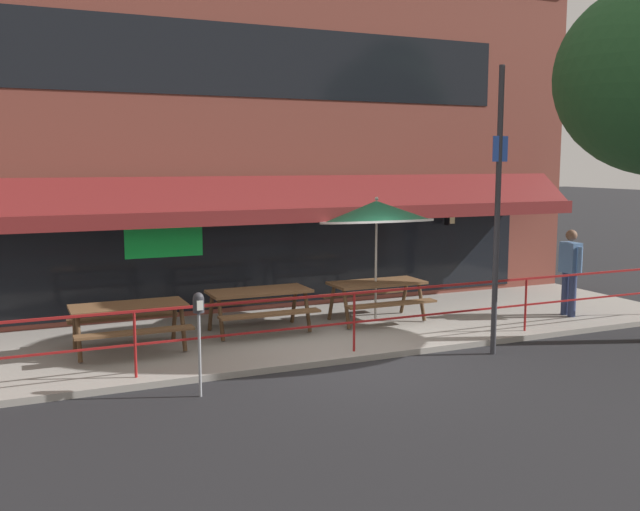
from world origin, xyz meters
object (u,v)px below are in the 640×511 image
(picnic_table_left, at_px, (129,314))
(street_sign_pole, at_px, (498,210))
(patio_umbrella_right, at_px, (376,212))
(parking_meter_near, at_px, (199,313))
(picnic_table_right, at_px, (377,290))
(pedestrian_walking, at_px, (570,268))
(picnic_table_centre, at_px, (259,299))

(picnic_table_left, xyz_separation_m, street_sign_pole, (5.47, -2.22, 1.66))
(patio_umbrella_right, distance_m, parking_meter_near, 5.06)
(picnic_table_left, relative_size, parking_meter_near, 1.27)
(street_sign_pole, bearing_deg, parking_meter_near, -178.35)
(picnic_table_right, distance_m, pedestrian_walking, 3.88)
(picnic_table_right, xyz_separation_m, patio_umbrella_right, (0.00, 0.05, 1.47))
(pedestrian_walking, bearing_deg, patio_umbrella_right, 162.54)
(picnic_table_centre, distance_m, pedestrian_walking, 6.17)
(picnic_table_centre, xyz_separation_m, picnic_table_right, (2.34, -0.08, 0.00))
(picnic_table_right, bearing_deg, street_sign_pole, -72.75)
(picnic_table_right, relative_size, street_sign_pole, 0.39)
(picnic_table_left, distance_m, street_sign_pole, 6.14)
(picnic_table_right, relative_size, pedestrian_walking, 1.05)
(picnic_table_right, relative_size, patio_umbrella_right, 0.76)
(street_sign_pole, bearing_deg, picnic_table_right, 107.25)
(picnic_table_right, height_order, parking_meter_near, parking_meter_near)
(pedestrian_walking, bearing_deg, parking_meter_near, -168.72)
(street_sign_pole, bearing_deg, picnic_table_left, 157.90)
(picnic_table_centre, relative_size, street_sign_pole, 0.39)
(picnic_table_right, height_order, street_sign_pole, street_sign_pole)
(patio_umbrella_right, xyz_separation_m, pedestrian_walking, (3.70, -1.16, -1.12))
(picnic_table_centre, bearing_deg, picnic_table_left, -170.47)
(parking_meter_near, xyz_separation_m, street_sign_pole, (4.93, 0.14, 1.22))
(pedestrian_walking, height_order, street_sign_pole, street_sign_pole)
(picnic_table_left, bearing_deg, parking_meter_near, -77.01)
(picnic_table_left, xyz_separation_m, parking_meter_near, (0.55, -2.36, 0.44))
(picnic_table_left, relative_size, patio_umbrella_right, 0.76)
(patio_umbrella_right, bearing_deg, parking_meter_near, -146.60)
(picnic_table_centre, bearing_deg, patio_umbrella_right, -0.71)
(patio_umbrella_right, bearing_deg, picnic_table_right, -90.00)
(pedestrian_walking, xyz_separation_m, street_sign_pole, (-2.91, -1.42, 1.31))
(picnic_table_centre, height_order, patio_umbrella_right, patio_umbrella_right)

